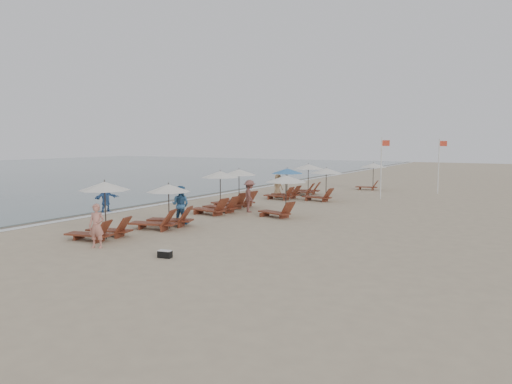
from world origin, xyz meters
The scene contains 20 objects.
ground centered at (0.00, 0.00, 0.00)m, with size 160.00×160.00×0.00m, color tan.
wet_sand_band centered at (-12.50, 10.00, 0.00)m, with size 3.20×140.00×0.01m, color #6B5E4C.
foam_line centered at (-11.20, 10.00, 0.01)m, with size 0.50×140.00×0.02m, color white.
lounger_station_0 centered at (-5.93, -3.83, 1.11)m, with size 2.53×2.23×2.39m.
lounger_station_1 centered at (-5.36, -0.58, 0.91)m, with size 2.67×2.63×2.06m.
lounger_station_2 centered at (-5.82, 4.37, 1.06)m, with size 2.68×2.20×2.39m.
lounger_station_3 centered at (-6.28, 7.07, 1.04)m, with size 2.75×2.40×2.35m.
lounger_station_4 centered at (-5.66, 12.49, 1.05)m, with size 2.62×2.24×2.15m.
lounger_station_5 centered at (-5.49, 15.72, 1.14)m, with size 2.76×2.37×2.32m.
inland_station_0 centered at (-2.08, 5.04, 1.39)m, with size 2.70×2.24×2.22m.
inland_station_1 centered at (-2.90, 12.73, 1.35)m, with size 2.74×2.24×2.22m.
inland_station_2 centered at (-2.30, 21.93, 1.49)m, with size 2.53×2.24×2.22m.
beachgoer_near centered at (-4.72, -5.17, 0.85)m, with size 0.62×0.41×1.69m, color #B77363.
beachgoer_mid_a centered at (-5.39, 0.70, 0.94)m, with size 0.91×0.71×1.87m, color #2E5D8C.
beachgoer_mid_b centered at (-4.50, 5.82, 0.92)m, with size 1.20×0.69×1.85m, color brown.
beachgoer_far_b centered at (-6.53, 13.25, 0.84)m, with size 0.82×0.53×1.67m, color tan.
waterline_walker centered at (-11.58, 1.70, 0.80)m, with size 1.48×0.47×1.60m, color #315A95.
duffel_bag centered at (-1.44, -5.12, 0.14)m, with size 0.52×0.33×0.27m.
flag_pole_near centered at (0.21, 16.01, 2.39)m, with size 0.60×0.08×4.30m.
flag_pole_far centered at (3.13, 21.49, 2.37)m, with size 0.59×0.08×4.26m.
Camera 1 is at (9.60, -17.97, 4.04)m, focal length 34.27 mm.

